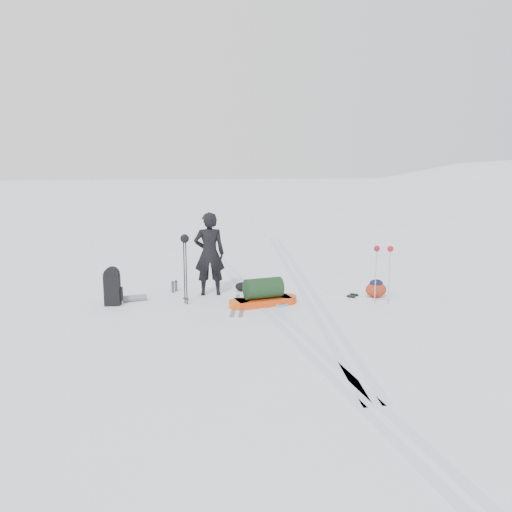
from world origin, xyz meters
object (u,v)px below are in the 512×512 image
(expedition_rucksack, at_px, (115,287))
(ski_poles_black, at_px, (185,247))
(skier, at_px, (209,254))
(pulk_sled, at_px, (263,295))

(expedition_rucksack, height_order, ski_poles_black, ski_poles_black)
(skier, bearing_deg, pulk_sled, 137.13)
(expedition_rucksack, distance_m, ski_poles_black, 1.66)
(skier, bearing_deg, ski_poles_black, 53.43)
(ski_poles_black, bearing_deg, expedition_rucksack, -178.13)
(pulk_sled, distance_m, ski_poles_black, 1.87)
(skier, height_order, pulk_sled, skier)
(pulk_sled, height_order, ski_poles_black, ski_poles_black)
(skier, relative_size, pulk_sled, 1.21)
(skier, height_order, expedition_rucksack, skier)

